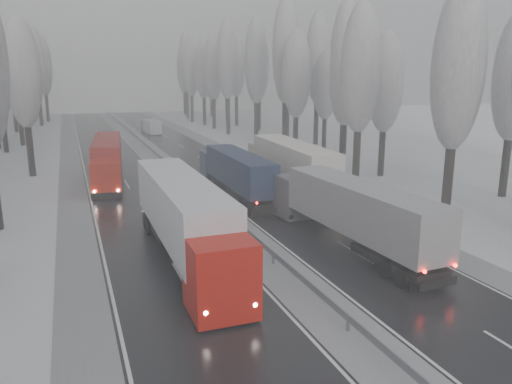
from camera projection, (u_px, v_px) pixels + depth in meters
carriageway_right at (251, 189)px, 46.01m from camera, size 7.50×200.00×0.03m
carriageway_left at (135, 198)px, 42.41m from camera, size 7.50×200.00×0.03m
median_slush at (195, 193)px, 44.21m from camera, size 3.00×200.00×0.04m
shoulder_right at (299, 185)px, 47.71m from camera, size 2.40×200.00×0.04m
shoulder_left at (73, 204)px, 40.71m from camera, size 2.40×200.00×0.04m
median_guardrail at (195, 187)px, 44.06m from camera, size 0.12×200.00×0.76m
tree_16 at (458, 69)px, 33.86m from camera, size 3.60×3.60×16.53m
tree_18 at (360, 70)px, 44.02m from camera, size 3.60×3.60×16.58m
tree_19 at (386, 83)px, 49.85m from camera, size 3.60×3.60×14.57m
tree_20 at (346, 76)px, 52.72m from camera, size 3.60×3.60×15.71m
tree_21 at (346, 59)px, 56.70m from camera, size 3.60×3.60×18.62m
tree_22 at (297, 75)px, 61.90m from camera, size 3.60×3.60×15.86m
tree_23 at (326, 86)px, 68.04m from camera, size 3.60×3.60×13.55m
tree_24 at (286, 52)px, 66.45m from camera, size 3.60×3.60×20.49m
tree_25 at (318, 59)px, 72.62m from camera, size 3.60×3.60×19.44m
tree_26 at (256, 62)px, 75.92m from camera, size 3.60×3.60×18.78m
tree_27 at (288, 68)px, 82.19m from camera, size 3.60×3.60×17.62m
tree_28 at (227, 60)px, 85.11m from camera, size 3.60×3.60×19.62m
tree_29 at (259, 67)px, 91.50m from camera, size 3.60×3.60×18.11m
tree_30 at (213, 68)px, 94.32m from camera, size 3.60×3.60×17.86m
tree_31 at (236, 66)px, 99.88m from camera, size 3.60×3.60×18.58m
tree_32 at (203, 70)px, 101.25m from camera, size 3.60×3.60×17.33m
tree_33 at (213, 79)px, 106.42m from camera, size 3.60×3.60×14.33m
tree_34 at (191, 69)px, 107.37m from camera, size 3.60×3.60×17.63m
tree_35 at (226, 68)px, 114.08m from camera, size 3.60×3.60×18.25m
tree_36 at (186, 62)px, 116.40m from camera, size 3.60×3.60×20.23m
tree_37 at (211, 73)px, 123.01m from camera, size 3.60×3.60×16.37m
tree_38 at (184, 69)px, 126.93m from camera, size 3.60×3.60×17.97m
tree_39 at (191, 74)px, 131.81m from camera, size 3.60×3.60×16.19m
tree_62 at (22, 74)px, 49.54m from camera, size 3.60×3.60×16.04m
tree_68 at (15, 71)px, 71.66m from camera, size 3.60×3.60×16.65m
tree_70 at (22, 70)px, 80.86m from camera, size 3.60×3.60×17.09m
tree_72 at (11, 77)px, 88.77m from camera, size 3.60×3.60×15.11m
tree_74 at (36, 62)px, 99.25m from camera, size 3.60×3.60×19.68m
tree_76 at (43, 66)px, 108.31m from camera, size 3.60×3.60×18.55m
tree_77 at (18, 79)px, 110.65m from camera, size 3.60×3.60×14.32m
tree_78 at (27, 64)px, 112.96m from camera, size 3.60×3.60×19.55m
tree_79 at (16, 71)px, 116.02m from camera, size 3.60×3.60×17.07m
truck_grey_tarp at (348, 208)px, 30.27m from camera, size 3.39×16.06×4.09m
truck_blue_box at (235, 170)px, 43.10m from camera, size 2.42×14.96×3.83m
truck_cream_box at (288, 162)px, 44.81m from camera, size 3.60×17.51×4.46m
box_truck_distant at (151, 127)px, 88.19m from camera, size 2.59×6.77×2.47m
truck_red_white at (186, 217)px, 27.47m from camera, size 2.90×17.92×4.59m
truck_red_red at (107, 157)px, 48.70m from camera, size 4.12×16.16×4.11m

